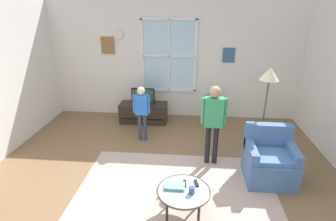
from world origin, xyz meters
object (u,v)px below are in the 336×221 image
(television, at_px, (143,96))
(remote_near_cup, at_px, (196,183))
(person_green_shirt, at_px, (213,117))
(person_blue_shirt, at_px, (142,108))
(cup, at_px, (192,190))
(tv_stand, at_px, (144,113))
(coffee_table, at_px, (184,192))
(remote_near_books, at_px, (185,183))
(armchair, at_px, (269,161))
(floor_lamp, at_px, (269,84))
(book_stack, at_px, (175,186))
(potted_plant_by_window, at_px, (211,105))

(television, xyz_separation_m, remote_near_cup, (1.25, -2.93, -0.23))
(person_green_shirt, bearing_deg, person_blue_shirt, 151.57)
(television, relative_size, cup, 5.70)
(person_green_shirt, xyz_separation_m, person_blue_shirt, (-1.39, 0.75, -0.17))
(tv_stand, height_order, television, television)
(coffee_table, height_order, remote_near_books, remote_near_books)
(remote_near_books, bearing_deg, tv_stand, 110.31)
(armchair, xyz_separation_m, person_blue_shirt, (-2.30, 1.13, 0.42))
(remote_near_cup, distance_m, floor_lamp, 2.16)
(television, xyz_separation_m, cup, (1.19, -3.13, -0.19))
(cup, bearing_deg, remote_near_cup, 72.72)
(book_stack, bearing_deg, floor_lamp, 46.93)
(book_stack, xyz_separation_m, cup, (0.22, -0.10, 0.03))
(remote_near_cup, bearing_deg, person_blue_shirt, 119.25)
(book_stack, xyz_separation_m, floor_lamp, (1.48, 1.59, 1.00))
(person_blue_shirt, xyz_separation_m, potted_plant_by_window, (1.47, 0.98, -0.25))
(tv_stand, distance_m, person_green_shirt, 2.40)
(person_green_shirt, bearing_deg, book_stack, -113.45)
(cup, distance_m, person_green_shirt, 1.53)
(remote_near_cup, bearing_deg, potted_plant_by_window, 83.00)
(remote_near_cup, distance_m, potted_plant_by_window, 2.97)
(coffee_table, xyz_separation_m, cup, (0.10, -0.05, 0.08))
(book_stack, bearing_deg, armchair, 32.40)
(remote_near_cup, bearing_deg, book_stack, -160.34)
(book_stack, height_order, remote_near_books, book_stack)
(remote_near_books, bearing_deg, floor_lamp, 48.02)
(remote_near_books, bearing_deg, cup, -63.27)
(book_stack, height_order, person_blue_shirt, person_blue_shirt)
(coffee_table, relative_size, cup, 7.35)
(armchair, relative_size, person_green_shirt, 0.60)
(remote_near_cup, bearing_deg, television, 113.10)
(potted_plant_by_window, bearing_deg, cup, -97.69)
(coffee_table, relative_size, remote_near_cup, 5.11)
(book_stack, xyz_separation_m, person_blue_shirt, (-0.82, 2.07, 0.29))
(floor_lamp, bearing_deg, remote_near_cup, -128.85)
(television, height_order, book_stack, television)
(remote_near_cup, relative_size, person_green_shirt, 0.10)
(tv_stand, bearing_deg, cup, -69.30)
(tv_stand, relative_size, floor_lamp, 0.66)
(book_stack, xyz_separation_m, potted_plant_by_window, (0.65, 3.05, 0.04))
(armchair, bearing_deg, potted_plant_by_window, 111.67)
(person_green_shirt, bearing_deg, coffee_table, -108.25)
(remote_near_books, height_order, floor_lamp, floor_lamp)
(book_stack, relative_size, person_green_shirt, 0.18)
(tv_stand, distance_m, remote_near_cup, 3.19)
(cup, height_order, person_blue_shirt, person_blue_shirt)
(armchair, bearing_deg, tv_stand, 139.51)
(armchair, distance_m, person_blue_shirt, 2.60)
(cup, relative_size, floor_lamp, 0.06)
(tv_stand, height_order, person_green_shirt, person_green_shirt)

